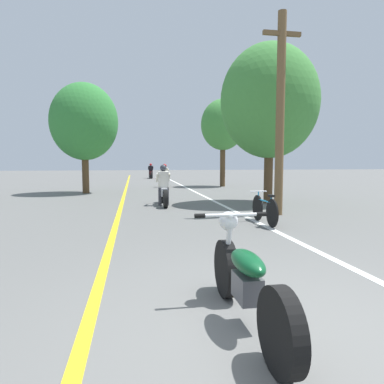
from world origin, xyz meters
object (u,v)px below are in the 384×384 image
roadside_tree_right_far (223,125)px  bicycle_parked (265,209)px  roadside_tree_left (84,122)px  motorcycle_rider_mid (165,178)px  utility_pole (280,112)px  roadside_tree_right_near (270,101)px  motorcycle_foreground (245,280)px  motorcycle_rider_far (151,173)px  motorcycle_rider_lead (163,190)px

roadside_tree_right_far → bicycle_parked: bearing=-100.2°
bicycle_parked → roadside_tree_left: bearing=120.5°
motorcycle_rider_mid → roadside_tree_right_far: bearing=1.6°
bicycle_parked → utility_pole: bearing=54.5°
roadside_tree_right_near → motorcycle_foreground: bearing=-113.4°
utility_pole → roadside_tree_right_far: (1.33, 11.33, 0.84)m
motorcycle_rider_mid → motorcycle_rider_far: motorcycle_rider_mid is taller
utility_pole → motorcycle_rider_mid: utility_pole is taller
motorcycle_foreground → motorcycle_rider_mid: 17.49m
roadside_tree_left → bicycle_parked: size_ratio=3.25×
motorcycle_rider_mid → motorcycle_foreground: bearing=-92.7°
roadside_tree_right_far → motorcycle_rider_mid: size_ratio=2.75×
roadside_tree_left → motorcycle_rider_far: size_ratio=2.59×
roadside_tree_right_far → motorcycle_foreground: (-4.41, -17.57, -3.33)m
motorcycle_rider_lead → motorcycle_rider_mid: (0.81, 8.53, -0.01)m
motorcycle_rider_mid → roadside_tree_left: bearing=-141.5°
roadside_tree_left → motorcycle_foreground: roadside_tree_left is taller
motorcycle_rider_far → utility_pole: bearing=-83.6°
motorcycle_foreground → bicycle_parked: bearing=66.5°
roadside_tree_right_near → motorcycle_rider_mid: size_ratio=2.96×
roadside_tree_right_far → motorcycle_rider_mid: (-3.59, -0.10, -3.22)m
roadside_tree_right_near → roadside_tree_right_far: roadside_tree_right_near is taller
roadside_tree_right_far → motorcycle_rider_far: (-3.87, 11.14, -3.23)m
roadside_tree_left → motorcycle_foreground: bearing=-76.9°
roadside_tree_left → motorcycle_rider_mid: size_ratio=2.71×
roadside_tree_left → roadside_tree_right_near: bearing=-36.3°
motorcycle_rider_lead → roadside_tree_left: bearing=122.3°
roadside_tree_left → motorcycle_rider_far: (3.85, 14.53, -2.89)m
bicycle_parked → motorcycle_rider_far: bearing=93.8°
roadside_tree_right_far → motorcycle_foreground: 18.42m
utility_pole → motorcycle_rider_lead: 4.73m
roadside_tree_right_near → motorcycle_foreground: 10.25m
motorcycle_foreground → roadside_tree_right_far: bearing=75.9°
roadside_tree_right_near → motorcycle_rider_lead: size_ratio=2.75×
utility_pole → motorcycle_rider_far: 22.74m
motorcycle_rider_far → bicycle_parked: size_ratio=1.26×
motorcycle_rider_far → bicycle_parked: (1.60, -23.78, -0.16)m
utility_pole → roadside_tree_left: (-6.38, 7.94, 0.50)m
motorcycle_rider_lead → bicycle_parked: (2.14, -4.01, -0.18)m
motorcycle_foreground → roadside_tree_right_near: bearing=66.6°
motorcycle_rider_far → bicycle_parked: bearing=-86.2°
motorcycle_rider_lead → roadside_tree_right_far: bearing=63.0°
motorcycle_rider_mid → motorcycle_rider_far: (-0.28, 11.24, -0.01)m
roadside_tree_left → motorcycle_foreground: 14.87m
utility_pole → motorcycle_rider_mid: 11.70m
utility_pole → bicycle_parked: size_ratio=3.49×
motorcycle_rider_lead → motorcycle_rider_far: size_ratio=1.03×
motorcycle_rider_lead → motorcycle_rider_mid: size_ratio=1.07×
roadside_tree_right_far → motorcycle_rider_far: size_ratio=2.63×
motorcycle_foreground → bicycle_parked: size_ratio=1.30×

